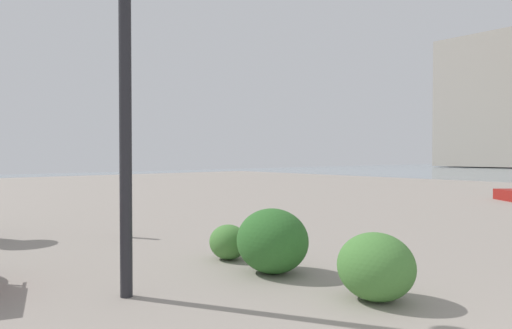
% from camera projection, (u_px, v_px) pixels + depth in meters
% --- Properties ---
extents(building_annex, '(14.36, 14.94, 18.00)m').
position_uv_depth(building_annex, '(506.00, 104.00, 65.82)').
color(building_annex, '#B2A899').
rests_on(building_annex, ground).
extents(lamppost, '(0.98, 0.28, 4.04)m').
position_uv_depth(lamppost, '(125.00, 62.00, 5.19)').
color(lamppost, '#232328').
rests_on(lamppost, ground).
extents(bollard_mid, '(0.13, 0.13, 0.76)m').
position_uv_depth(bollard_mid, '(127.00, 217.00, 9.03)').
color(bollard_mid, '#232328').
rests_on(bollard_mid, ground).
extents(shrub_low, '(0.89, 0.81, 0.76)m').
position_uv_depth(shrub_low, '(376.00, 267.00, 5.11)').
color(shrub_low, '#477F38').
rests_on(shrub_low, ground).
extents(shrub_round, '(1.05, 0.94, 0.89)m').
position_uv_depth(shrub_round, '(272.00, 241.00, 6.30)').
color(shrub_round, '#2D6628').
rests_on(shrub_round, ground).
extents(shrub_wide, '(0.64, 0.57, 0.54)m').
position_uv_depth(shrub_wide, '(228.00, 242.00, 7.13)').
color(shrub_wide, '#477F38').
rests_on(shrub_wide, ground).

